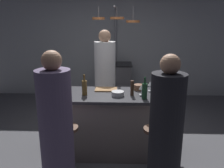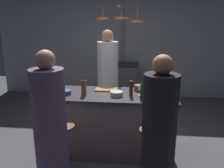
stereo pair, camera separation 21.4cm
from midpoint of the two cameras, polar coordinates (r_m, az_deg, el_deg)
ground_plane at (r=3.62m, az=1.51°, el=-16.10°), size 9.00×9.00×0.00m
back_wall at (r=5.97m, az=3.70°, el=9.56°), size 6.40×0.16×2.60m
kitchen_island at (r=3.41m, az=1.56°, el=-9.59°), size 1.80×0.72×0.90m
stove_range at (r=5.73m, az=3.40°, el=0.64°), size 0.80×0.64×0.89m
chef at (r=4.16m, az=0.45°, el=0.24°), size 0.37×0.37×1.75m
bar_stool_right at (r=2.91m, az=11.38°, el=-16.34°), size 0.28×0.28×0.68m
guest_right at (r=2.43m, az=13.91°, el=-13.34°), size 0.34×0.34×1.60m
bar_stool_left at (r=2.98m, az=-9.42°, el=-15.38°), size 0.28×0.28×0.68m
guest_left at (r=2.52m, az=-12.46°, el=-11.84°), size 0.34×0.34×1.62m
overhead_pot_rack at (r=4.95m, az=3.66°, el=13.16°), size 0.90×1.45×2.17m
cutting_board at (r=3.43m, az=0.37°, el=-1.31°), size 0.32×0.22×0.02m
pepper_mill at (r=3.14m, az=6.67°, el=-1.12°), size 0.05×0.05×0.21m
wine_bottle_red at (r=3.04m, az=12.67°, el=-1.68°), size 0.07×0.07×0.31m
wine_bottle_amber at (r=3.20m, az=-5.08°, el=-0.72°), size 0.07×0.07×0.29m
wine_bottle_green at (r=3.02m, az=9.64°, el=-1.80°), size 0.07×0.07×0.29m
wine_glass_by_chef at (r=3.38m, az=11.24°, el=-0.15°), size 0.07×0.07×0.15m
wine_glass_near_left_guest at (r=3.46m, az=-11.29°, el=0.22°), size 0.07×0.07×0.15m
wine_glass_near_right_guest at (r=3.18m, az=8.99°, el=-1.02°), size 0.07×0.07×0.15m
mixing_bowl_steel at (r=3.14m, az=3.07°, el=-2.42°), size 0.17×0.17×0.06m
mixing_bowl_blue at (r=3.26m, az=-9.57°, el=-2.03°), size 0.16×0.16×0.06m
mixing_bowl_wooden at (r=3.43m, az=8.43°, el=-0.93°), size 0.14×0.14×0.08m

